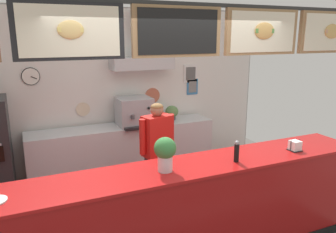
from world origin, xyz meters
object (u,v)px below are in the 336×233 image
Objects in this scene: pepper_grinder at (237,151)px; espresso_machine at (134,112)px; potted_oregano at (172,112)px; shop_worker at (157,155)px; napkin_holder at (295,146)px; basil_vase at (165,153)px; potted_thyme at (155,116)px.

espresso_machine is at bearing 98.26° from pepper_grinder.
shop_worker is at bearing -122.17° from potted_oregano.
shop_worker is at bearing 109.17° from pepper_grinder.
pepper_grinder is at bearing -81.74° from espresso_machine.
espresso_machine is (0.07, 1.16, 0.34)m from shop_worker.
espresso_machine reaches higher than potted_oregano.
espresso_machine is 2.37m from pepper_grinder.
potted_oregano is 2.42m from napkin_holder.
shop_worker is 6.06× the size of potted_oregano.
shop_worker is 4.43× the size of basil_vase.
espresso_machine is 4.08× the size of napkin_holder.
potted_oregano is 2.43m from pepper_grinder.
pepper_grinder reaches higher than potted_oregano.
pepper_grinder is (-0.36, -2.40, 0.13)m from potted_oregano.
basil_vase is at bearing 177.80° from napkin_holder.
pepper_grinder is at bearing -90.70° from potted_thyme.
potted_oregano is 0.73× the size of basil_vase.
napkin_holder is 0.60× the size of pepper_grinder.
potted_thyme is 0.93× the size of pepper_grinder.
basil_vase is at bearing 174.27° from pepper_grinder.
napkin_holder reaches higher than potted_thyme.
espresso_machine is 2.45× the size of pepper_grinder.
potted_oregano is 1.09× the size of pepper_grinder.
pepper_grinder is at bearing -178.84° from napkin_holder.
napkin_holder is (0.45, -2.38, 0.07)m from potted_oregano.
shop_worker is 6.58× the size of pepper_grinder.
potted_thyme is at bearing -124.18° from shop_worker.
potted_oregano is 1.81× the size of napkin_holder.
napkin_holder is 1.59m from basil_vase.
espresso_machine is 2.59m from napkin_holder.
pepper_grinder is (-0.03, -2.36, 0.15)m from potted_thyme.
shop_worker is 10.95× the size of napkin_holder.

